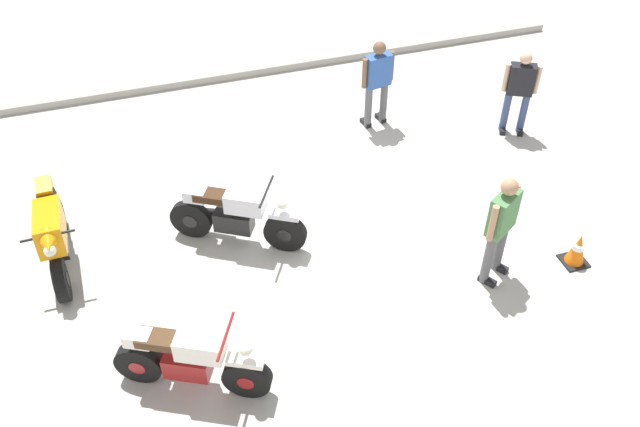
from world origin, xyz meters
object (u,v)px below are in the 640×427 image
motorcycle_silver_cruiser (236,215)px  person_in_black_shirt (520,88)px  traffic_cone (578,249)px  motorcycle_cream_vintage (190,360)px  motorcycle_orange_sportbike (53,234)px  person_in_green_shirt (501,223)px  person_in_blue_shirt (377,79)px

motorcycle_silver_cruiser → person_in_black_shirt: bearing=43.8°
person_in_black_shirt → traffic_cone: size_ratio=2.97×
motorcycle_cream_vintage → traffic_cone: bearing=31.1°
motorcycle_cream_vintage → person_in_black_shirt: size_ratio=1.15×
motorcycle_orange_sportbike → motorcycle_silver_cruiser: bearing=81.4°
motorcycle_orange_sportbike → person_in_black_shirt: (7.92, 1.06, 0.29)m
person_in_green_shirt → traffic_cone: size_ratio=3.28×
person_in_blue_shirt → traffic_cone: size_ratio=3.13×
motorcycle_silver_cruiser → traffic_cone: (4.58, -1.90, -0.26)m
motorcycle_orange_sportbike → person_in_black_shirt: 7.99m
motorcycle_silver_cruiser → person_in_blue_shirt: size_ratio=1.13×
traffic_cone → person_in_green_shirt: bearing=173.3°
person_in_blue_shirt → traffic_cone: (1.50, -4.21, -0.68)m
person_in_blue_shirt → person_in_black_shirt: size_ratio=1.05×
motorcycle_orange_sportbike → person_in_blue_shirt: (5.62, 2.00, 0.35)m
person_in_blue_shirt → person_in_black_shirt: (2.30, -0.94, -0.06)m
motorcycle_orange_sportbike → person_in_green_shirt: 6.20m
motorcycle_silver_cruiser → person_in_black_shirt: person_in_black_shirt is taller
person_in_black_shirt → traffic_cone: 3.42m
motorcycle_silver_cruiser → person_in_green_shirt: person_in_green_shirt is taller
person_in_blue_shirt → person_in_black_shirt: person_in_blue_shirt is taller
motorcycle_silver_cruiser → person_in_blue_shirt: 3.87m
motorcycle_orange_sportbike → motorcycle_cream_vintage: bearing=27.6°
motorcycle_silver_cruiser → person_in_green_shirt: size_ratio=1.08×
person_in_green_shirt → person_in_black_shirt: bearing=114.1°
motorcycle_cream_vintage → motorcycle_silver_cruiser: bearing=92.1°
motorcycle_silver_cruiser → person_in_green_shirt: (3.29, -1.75, 0.48)m
person_in_green_shirt → traffic_cone: (1.29, -0.15, -0.74)m
motorcycle_orange_sportbike → traffic_cone: bearing=71.2°
person_in_blue_shirt → person_in_black_shirt: 2.48m
motorcycle_silver_cruiser → traffic_cone: 4.97m
motorcycle_orange_sportbike → person_in_green_shirt: bearing=69.0°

